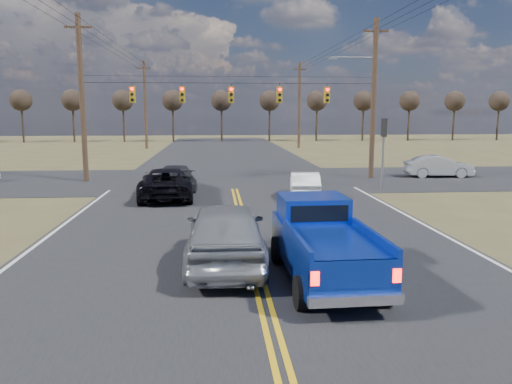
{
  "coord_description": "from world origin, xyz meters",
  "views": [
    {
      "loc": [
        -1.07,
        -13.31,
        4.23
      ],
      "look_at": [
        0.34,
        3.66,
        1.5
      ],
      "focal_mm": 35.0,
      "sensor_mm": 36.0,
      "label": 1
    }
  ],
  "objects": [
    {
      "name": "pickup_truck",
      "position": [
        1.63,
        -1.25,
        0.96
      ],
      "size": [
        2.22,
        5.32,
        1.98
      ],
      "rotation": [
        0.0,
        0.0,
        0.03
      ],
      "color": "black",
      "rests_on": "ground"
    },
    {
      "name": "road_main",
      "position": [
        0.0,
        10.0,
        0.0
      ],
      "size": [
        14.0,
        120.0,
        0.02
      ],
      "primitive_type": "cube",
      "color": "#28282B",
      "rests_on": "ground"
    },
    {
      "name": "treeline",
      "position": [
        0.0,
        26.96,
        5.7
      ],
      "size": [
        87.0,
        117.8,
        7.4
      ],
      "color": "#33261C",
      "rests_on": "ground"
    },
    {
      "name": "white_car_queue",
      "position": [
        3.39,
        11.06,
        0.65
      ],
      "size": [
        1.86,
        4.09,
        1.3
      ],
      "primitive_type": "imported",
      "rotation": [
        0.0,
        0.0,
        3.02
      ],
      "color": "white",
      "rests_on": "ground"
    },
    {
      "name": "dgrey_car_queue",
      "position": [
        -3.21,
        14.05,
        0.7
      ],
      "size": [
        2.64,
        5.04,
        1.39
      ],
      "primitive_type": "imported",
      "rotation": [
        0.0,
        0.0,
        3.29
      ],
      "color": "#2F2F33",
      "rests_on": "ground"
    },
    {
      "name": "signal_gantry",
      "position": [
        0.5,
        17.79,
        5.06
      ],
      "size": [
        19.6,
        4.83,
        10.0
      ],
      "color": "#473323",
      "rests_on": "ground"
    },
    {
      "name": "ground",
      "position": [
        0.0,
        0.0,
        0.0
      ],
      "size": [
        160.0,
        160.0,
        0.0
      ],
      "primitive_type": "plane",
      "color": "brown",
      "rests_on": "ground"
    },
    {
      "name": "black_suv",
      "position": [
        -3.47,
        11.34,
        0.76
      ],
      "size": [
        2.84,
        5.61,
        1.52
      ],
      "primitive_type": "imported",
      "rotation": [
        0.0,
        0.0,
        3.2
      ],
      "color": "black",
      "rests_on": "ground"
    },
    {
      "name": "silver_suv",
      "position": [
        -0.8,
        0.12,
        0.92
      ],
      "size": [
        2.24,
        5.42,
        1.84
      ],
      "primitive_type": "imported",
      "rotation": [
        0.0,
        0.0,
        3.13
      ],
      "color": "#93959A",
      "rests_on": "ground"
    },
    {
      "name": "road_cross",
      "position": [
        0.0,
        18.0,
        0.0
      ],
      "size": [
        120.0,
        12.0,
        0.02
      ],
      "primitive_type": "cube",
      "color": "#28282B",
      "rests_on": "ground"
    },
    {
      "name": "cross_car_east_near",
      "position": [
        13.59,
        18.18,
        0.71
      ],
      "size": [
        1.7,
        4.38,
        1.42
      ],
      "primitive_type": "imported",
      "rotation": [
        0.0,
        0.0,
        1.52
      ],
      "color": "#A2A5AA",
      "rests_on": "ground"
    },
    {
      "name": "utility_poles",
      "position": [
        0.0,
        17.0,
        5.23
      ],
      "size": [
        19.6,
        58.32,
        10.0
      ],
      "color": "#473323",
      "rests_on": "ground"
    }
  ]
}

